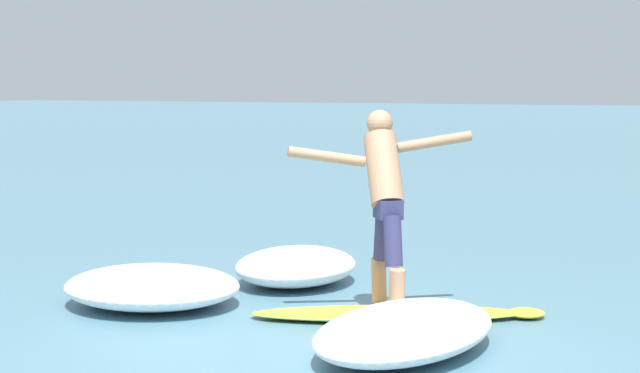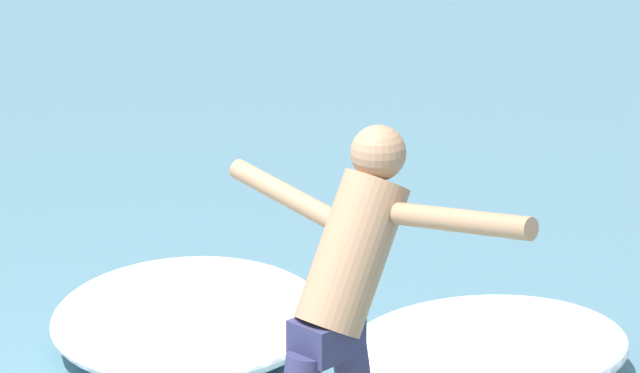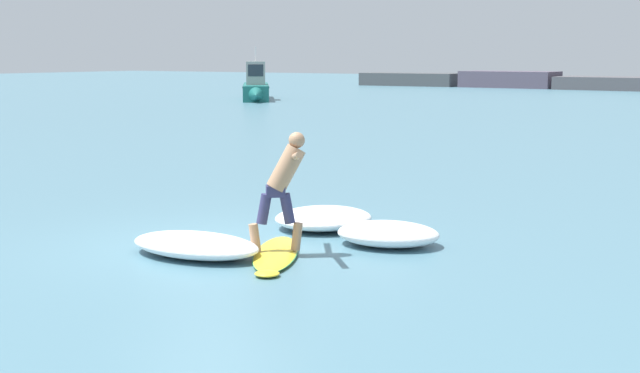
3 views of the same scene
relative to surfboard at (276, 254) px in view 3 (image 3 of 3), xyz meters
name	(u,v)px [view 3 (image 3 of 3)]	position (x,y,z in m)	size (l,w,h in m)	color
ground_plane	(211,245)	(-1.27, 0.12, -0.04)	(200.00, 200.00, 0.00)	slate
surfboard	(276,254)	(0.00, 0.00, 0.00)	(1.68, 2.38, 0.22)	yellow
surfer	(284,181)	(0.07, 0.12, 1.03)	(1.11, 1.29, 1.67)	tan
fishing_boat_near_jetty	(256,88)	(-26.19, 34.40, 0.66)	(6.17, 7.63, 3.26)	#1D6861
wave_foam_at_tail	(195,245)	(-0.98, -0.57, 0.12)	(2.06, 1.21, 0.31)	white
wave_foam_at_nose	(323,218)	(-0.56, 2.11, 0.13)	(1.85, 1.95, 0.34)	white
wave_foam_beside	(388,234)	(0.96, 1.51, 0.14)	(1.75, 1.47, 0.35)	white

